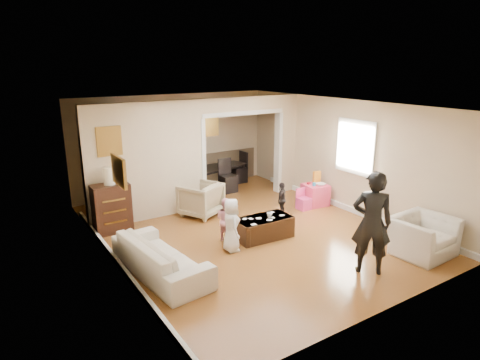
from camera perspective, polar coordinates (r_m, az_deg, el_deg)
floor at (r=8.71m, az=0.72°, el=-6.96°), size 7.00×7.00×0.00m
partition_left at (r=9.27m, az=-12.62°, el=2.50°), size 2.75×0.18×2.60m
partition_right at (r=11.15m, az=6.27°, el=5.01°), size 0.55×0.18×2.60m
partition_header at (r=10.19m, az=0.33°, el=10.48°), size 2.22×0.18×0.35m
window_pane at (r=9.72m, az=15.69°, el=4.41°), size 0.03×0.95×1.10m
framed_art_partition at (r=8.82m, az=-17.64°, el=5.13°), size 0.45×0.03×0.55m
framed_art_sofa_wall at (r=6.53m, az=-16.41°, el=1.20°), size 0.03×0.55×0.40m
framed_art_alcove at (r=11.67m, az=-4.12°, el=7.54°), size 0.45×0.03×0.55m
sofa at (r=7.04m, az=-10.91°, el=-10.34°), size 1.05×2.17×0.61m
armchair_back at (r=9.47m, az=-5.46°, el=-2.68°), size 1.10×1.11×0.76m
armchair_front at (r=8.26m, az=23.87°, el=-7.10°), size 1.11×0.98×0.70m
dresser at (r=8.88m, az=-17.30°, el=-3.75°), size 0.74×0.42×1.02m
table_lamp at (r=8.68m, az=-17.67°, el=0.54°), size 0.22×0.22×0.36m
potted_plant at (r=8.74m, az=-16.39°, el=0.49°), size 0.26×0.22×0.28m
coffee_table at (r=8.30m, az=3.28°, el=-6.60°), size 1.16×0.64×0.42m
coffee_cup at (r=8.23m, az=4.08°, el=-4.87°), size 0.12×0.12×0.10m
play_table at (r=10.32m, az=10.34°, el=-2.01°), size 0.60×0.60×0.52m
cereal_box at (r=10.35m, az=10.57°, el=0.39°), size 0.21×0.09×0.30m
cyan_cup at (r=10.13m, az=10.20°, el=-0.57°), size 0.08×0.08×0.08m
toy_block at (r=10.24m, az=9.47°, el=-0.45°), size 0.09×0.08×0.05m
play_bowl at (r=10.19m, az=11.09°, el=-0.60°), size 0.25×0.25×0.06m
dining_table at (r=11.71m, az=-3.31°, el=0.57°), size 1.87×1.33×0.59m
adult_person at (r=7.07m, az=17.75°, el=-5.66°), size 0.75×0.74×1.75m
child_kneel_a at (r=7.64m, az=-1.21°, el=-6.24°), size 0.43×0.56×1.01m
child_kneel_b at (r=8.09m, az=-1.98°, el=-5.47°), size 0.44×0.50×0.87m
child_toddler at (r=9.39m, az=5.80°, el=-2.69°), size 0.50×0.44×0.81m
craft_papers at (r=8.22m, az=3.33°, el=-5.24°), size 0.87×0.44×0.00m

